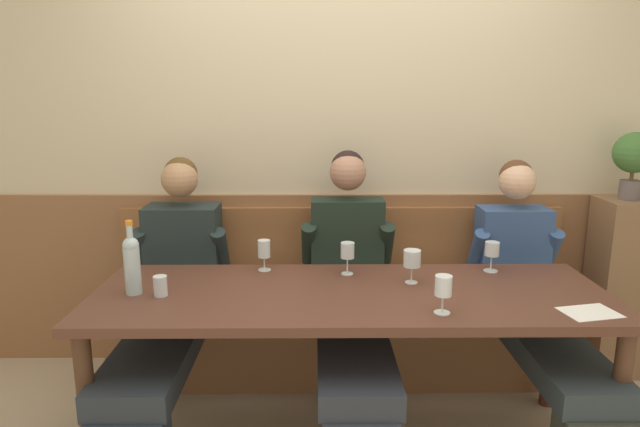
% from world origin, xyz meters
% --- Properties ---
extents(room_wall_back, '(6.80, 0.08, 2.80)m').
position_xyz_m(room_wall_back, '(0.00, 1.09, 1.40)').
color(room_wall_back, beige).
rests_on(room_wall_back, ground).
extents(wood_wainscot_panel, '(6.80, 0.03, 1.01)m').
position_xyz_m(wood_wainscot_panel, '(0.00, 1.04, 0.50)').
color(wood_wainscot_panel, brown).
rests_on(wood_wainscot_panel, ground).
extents(wall_bench, '(2.53, 0.42, 0.94)m').
position_xyz_m(wall_bench, '(0.00, 0.83, 0.28)').
color(wall_bench, brown).
rests_on(wall_bench, ground).
extents(dining_table, '(2.23, 0.76, 0.74)m').
position_xyz_m(dining_table, '(0.00, 0.18, 0.66)').
color(dining_table, '#522F22').
rests_on(dining_table, ground).
extents(person_left_seat, '(0.49, 1.19, 1.25)m').
position_xyz_m(person_left_seat, '(-0.87, 0.49, 0.61)').
color(person_left_seat, '#242C3C').
rests_on(person_left_seat, ground).
extents(person_center_right_seat, '(0.49, 1.18, 1.29)m').
position_xyz_m(person_center_right_seat, '(0.02, 0.47, 0.61)').
color(person_center_right_seat, '#2B3039').
rests_on(person_center_right_seat, ground).
extents(person_center_left_seat, '(0.47, 1.18, 1.24)m').
position_xyz_m(person_center_left_seat, '(0.92, 0.47, 0.60)').
color(person_center_left_seat, '#34372E').
rests_on(person_center_left_seat, ground).
extents(wine_bottle_clear_water, '(0.07, 0.07, 0.32)m').
position_xyz_m(wine_bottle_clear_water, '(-0.93, 0.16, 0.88)').
color(wine_bottle_clear_water, '#ACC0C4').
rests_on(wine_bottle_clear_water, dining_table).
extents(wine_glass_center_front, '(0.06, 0.06, 0.15)m').
position_xyz_m(wine_glass_center_front, '(-0.40, 0.47, 0.84)').
color(wine_glass_center_front, silver).
rests_on(wine_glass_center_front, dining_table).
extents(wine_glass_right_end, '(0.07, 0.07, 0.15)m').
position_xyz_m(wine_glass_right_end, '(0.34, -0.06, 0.84)').
color(wine_glass_right_end, silver).
rests_on(wine_glass_right_end, dining_table).
extents(wine_glass_center_rear, '(0.06, 0.06, 0.16)m').
position_xyz_m(wine_glass_center_rear, '(-0.00, 0.41, 0.85)').
color(wine_glass_center_rear, silver).
rests_on(wine_glass_center_rear, dining_table).
extents(wine_glass_mid_left, '(0.08, 0.08, 0.15)m').
position_xyz_m(wine_glass_mid_left, '(0.28, 0.29, 0.85)').
color(wine_glass_mid_left, silver).
rests_on(wine_glass_mid_left, dining_table).
extents(wine_glass_left_end, '(0.07, 0.07, 0.15)m').
position_xyz_m(wine_glass_left_end, '(0.69, 0.45, 0.84)').
color(wine_glass_left_end, silver).
rests_on(wine_glass_left_end, dining_table).
extents(water_tumbler_center, '(0.06, 0.06, 0.09)m').
position_xyz_m(water_tumbler_center, '(-0.81, 0.13, 0.78)').
color(water_tumbler_center, silver).
rests_on(water_tumbler_center, dining_table).
extents(tasting_sheet_left_guest, '(0.24, 0.19, 0.00)m').
position_xyz_m(tasting_sheet_left_guest, '(0.92, -0.06, 0.74)').
color(tasting_sheet_left_guest, white).
rests_on(tasting_sheet_left_guest, dining_table).
extents(corner_pedestal, '(0.28, 0.28, 1.01)m').
position_xyz_m(corner_pedestal, '(1.57, 0.86, 0.51)').
color(corner_pedestal, brown).
rests_on(corner_pedestal, ground).
extents(potted_plant, '(0.22, 0.22, 0.37)m').
position_xyz_m(potted_plant, '(1.57, 0.86, 1.24)').
color(potted_plant, '#5E5451').
rests_on(potted_plant, corner_pedestal).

